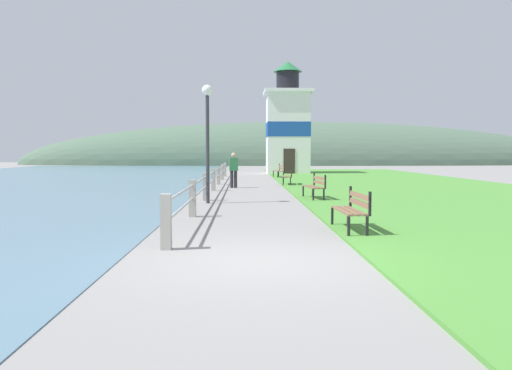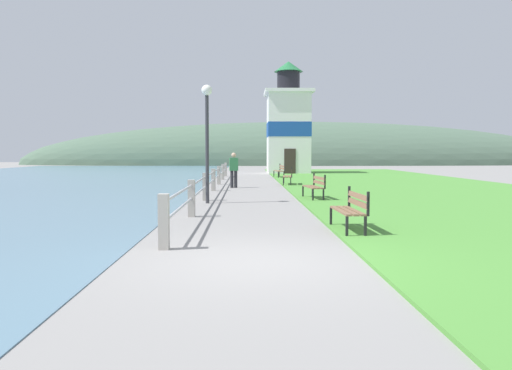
{
  "view_description": "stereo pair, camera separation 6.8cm",
  "coord_description": "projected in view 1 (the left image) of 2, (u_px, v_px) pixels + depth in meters",
  "views": [
    {
      "loc": [
        -0.22,
        -7.75,
        1.72
      ],
      "look_at": [
        0.28,
        13.81,
        0.3
      ],
      "focal_mm": 35.0,
      "sensor_mm": 36.0,
      "label": 1
    },
    {
      "loc": [
        -0.16,
        -7.75,
        1.72
      ],
      "look_at": [
        0.28,
        13.81,
        0.3
      ],
      "focal_mm": 35.0,
      "sensor_mm": 36.0,
      "label": 2
    }
  ],
  "objects": [
    {
      "name": "ground_plane",
      "position": [
        259.0,
        261.0,
        7.85
      ],
      "size": [
        160.0,
        160.0,
        0.0
      ],
      "primitive_type": "plane",
      "color": "gray"
    },
    {
      "name": "grass_verge",
      "position": [
        406.0,
        187.0,
        24.39
      ],
      "size": [
        12.0,
        49.2,
        0.06
      ],
      "color": "#4C8E38",
      "rests_on": "ground_plane"
    },
    {
      "name": "seawall_railing",
      "position": [
        213.0,
        178.0,
        22.18
      ],
      "size": [
        0.18,
        27.06,
        0.99
      ],
      "color": "#A8A399",
      "rests_on": "ground_plane"
    },
    {
      "name": "park_bench_near",
      "position": [
        353.0,
        208.0,
        10.66
      ],
      "size": [
        0.52,
        1.64,
        0.94
      ],
      "rotation": [
        0.0,
        0.0,
        3.17
      ],
      "color": "brown",
      "rests_on": "ground_plane"
    },
    {
      "name": "park_bench_midway",
      "position": [
        316.0,
        185.0,
        17.97
      ],
      "size": [
        0.64,
        1.67,
        0.94
      ],
      "rotation": [
        0.0,
        0.0,
        3.25
      ],
      "color": "brown",
      "rests_on": "ground_plane"
    },
    {
      "name": "park_bench_far",
      "position": [
        289.0,
        175.0,
        25.87
      ],
      "size": [
        0.63,
        1.77,
        0.94
      ],
      "rotation": [
        0.0,
        0.0,
        3.05
      ],
      "color": "brown",
      "rests_on": "ground_plane"
    },
    {
      "name": "park_bench_by_lighthouse",
      "position": [
        280.0,
        170.0,
        33.34
      ],
      "size": [
        0.67,
        1.78,
        0.94
      ],
      "rotation": [
        0.0,
        0.0,
        3.26
      ],
      "color": "brown",
      "rests_on": "ground_plane"
    },
    {
      "name": "lighthouse",
      "position": [
        287.0,
        126.0,
        40.37
      ],
      "size": [
        3.85,
        3.85,
        9.02
      ],
      "color": "white",
      "rests_on": "ground_plane"
    },
    {
      "name": "person_strolling",
      "position": [
        234.0,
        169.0,
        24.06
      ],
      "size": [
        0.44,
        0.27,
        1.7
      ],
      "rotation": [
        0.0,
        0.0,
        1.69
      ],
      "color": "#28282D",
      "rests_on": "ground_plane"
    },
    {
      "name": "lamp_post",
      "position": [
        207.0,
        122.0,
        16.64
      ],
      "size": [
        0.36,
        0.36,
        3.96
      ],
      "color": "#333338",
      "rests_on": "ground_plane"
    },
    {
      "name": "distant_hillside",
      "position": [
        302.0,
        164.0,
        70.68
      ],
      "size": [
        80.0,
        16.0,
        12.0
      ],
      "color": "#4C6651",
      "rests_on": "ground_plane"
    }
  ]
}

